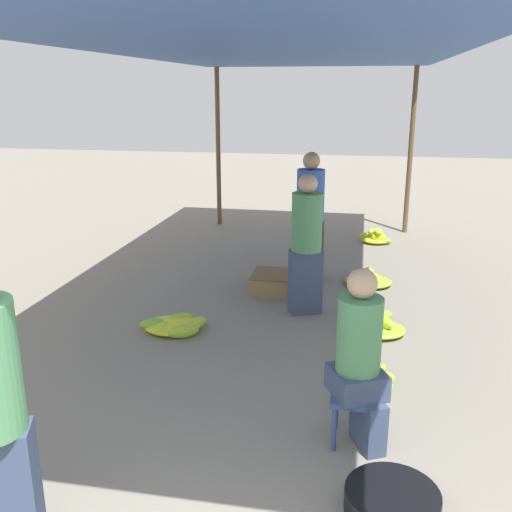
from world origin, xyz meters
name	(u,v)px	position (x,y,z in m)	size (l,w,h in m)	color
canopy_post_back_left	(218,148)	(-1.65, 8.36, 1.37)	(0.08, 0.08, 2.74)	brown
canopy_post_back_right	(411,152)	(1.65, 8.36, 1.37)	(0.08, 0.08, 2.74)	brown
canopy_tarp	(277,49)	(0.00, 4.33, 2.76)	(3.69, 8.46, 0.04)	#33569E
stool	(356,403)	(0.93, 2.05, 0.30)	(0.34, 0.34, 0.37)	#384C84
vendor_seated	(361,357)	(0.94, 2.04, 0.65)	(0.46, 0.46, 1.27)	#384766
basin_black	(392,502)	(1.16, 1.37, 0.07)	(0.55, 0.55, 0.14)	black
banana_pile_left_1	(174,326)	(-0.92, 3.62, 0.06)	(0.69, 0.59, 0.14)	#7FB735
banana_pile_right_0	(368,279)	(1.02, 5.44, 0.07)	(0.59, 0.59, 0.22)	#93BF32
banana_pile_right_1	(372,380)	(1.05, 2.79, 0.09)	(0.40, 0.32, 0.22)	#CDD628
banana_pile_right_2	(376,326)	(1.11, 3.94, 0.09)	(0.56, 0.61, 0.25)	#85BA34
banana_pile_right_3	(376,237)	(1.15, 7.53, 0.09)	(0.55, 0.45, 0.25)	yellow
crate_near	(274,282)	(-0.10, 4.98, 0.12)	(0.53, 0.53, 0.23)	#9E7A4C
shopper_walking_mid	(310,215)	(0.26, 5.55, 0.85)	(0.38, 0.37, 1.64)	#4C4238
shopper_walking_far	(306,243)	(0.34, 4.37, 0.80)	(0.43, 0.43, 1.54)	#384766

